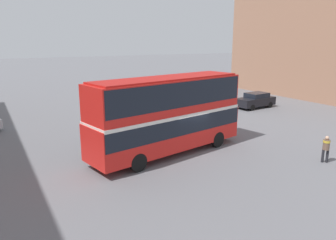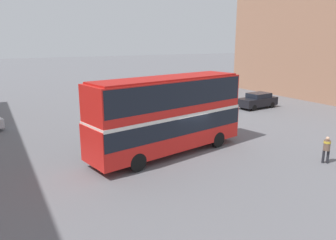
{
  "view_description": "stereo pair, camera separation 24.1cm",
  "coord_description": "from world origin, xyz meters",
  "px_view_note": "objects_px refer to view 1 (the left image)",
  "views": [
    {
      "loc": [
        -10.81,
        -16.54,
        6.92
      ],
      "look_at": [
        -1.23,
        0.33,
        2.14
      ],
      "focal_mm": 35.0,
      "sensor_mm": 36.0,
      "label": 1
    },
    {
      "loc": [
        -10.6,
        -16.66,
        6.92
      ],
      "look_at": [
        -1.23,
        0.33,
        2.14
      ],
      "focal_mm": 35.0,
      "sensor_mm": 36.0,
      "label": 2
    }
  ],
  "objects_px": {
    "pedestrian_foreground": "(326,146)",
    "parked_car_side_street": "(180,106)",
    "parked_car_kerb_near": "(256,100)",
    "double_decker_bus": "(168,111)"
  },
  "relations": [
    {
      "from": "pedestrian_foreground",
      "to": "parked_car_kerb_near",
      "type": "bearing_deg",
      "value": -169.73
    },
    {
      "from": "pedestrian_foreground",
      "to": "parked_car_side_street",
      "type": "height_order",
      "value": "pedestrian_foreground"
    },
    {
      "from": "parked_car_side_street",
      "to": "double_decker_bus",
      "type": "bearing_deg",
      "value": 60.93
    },
    {
      "from": "double_decker_bus",
      "to": "pedestrian_foreground",
      "type": "bearing_deg",
      "value": -50.36
    },
    {
      "from": "pedestrian_foreground",
      "to": "parked_car_side_street",
      "type": "bearing_deg",
      "value": -137.86
    },
    {
      "from": "double_decker_bus",
      "to": "parked_car_kerb_near",
      "type": "height_order",
      "value": "double_decker_bus"
    },
    {
      "from": "double_decker_bus",
      "to": "parked_car_side_street",
      "type": "xyz_separation_m",
      "value": [
        6.54,
        9.23,
        -1.93
      ]
    },
    {
      "from": "double_decker_bus",
      "to": "pedestrian_foreground",
      "type": "relative_size",
      "value": 6.72
    },
    {
      "from": "pedestrian_foreground",
      "to": "parked_car_kerb_near",
      "type": "xyz_separation_m",
      "value": [
        7.73,
        13.57,
        -0.18
      ]
    },
    {
      "from": "pedestrian_foreground",
      "to": "parked_car_side_street",
      "type": "relative_size",
      "value": 0.36
    }
  ]
}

